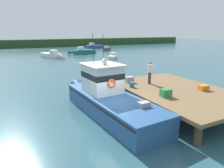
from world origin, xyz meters
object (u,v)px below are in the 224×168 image
object	(u,v)px
moored_boat_far_left	(93,46)
moored_boat_near_channel	(52,55)
moored_boat_far_right	(107,49)
deckhand_by_the_boat	(150,72)
mooring_buoy_channel_marker	(99,72)
crate_stack_near_edge	(203,88)
moored_boat_off_the_point	(113,57)
main_fishing_boat	(107,97)
bait_bucket	(132,85)
crate_stack_mid_dock	(129,80)
crate_single_far	(166,93)
moored_boat_outer_mooring	(82,51)

from	to	relation	value
moored_boat_far_left	moored_boat_near_channel	bearing A→B (deg)	-131.57
moored_boat_near_channel	moored_boat_far_right	world-z (taller)	moored_boat_near_channel
moored_boat_far_left	deckhand_by_the_boat	bearing A→B (deg)	-106.52
mooring_buoy_channel_marker	crate_stack_near_edge	bearing A→B (deg)	-82.88
moored_boat_far_right	moored_boat_far_left	xyz separation A→B (m)	(-0.97, 7.30, 0.16)
crate_stack_near_edge	moored_boat_far_right	size ratio (longest dim) A/B	0.15
moored_boat_off_the_point	moored_boat_far_left	bearing A→B (deg)	77.23
main_fishing_boat	bait_bucket	size ratio (longest dim) A/B	29.14
crate_stack_mid_dock	bait_bucket	size ratio (longest dim) A/B	1.76
main_fishing_boat	crate_single_far	distance (m)	3.51
main_fishing_boat	crate_single_far	xyz separation A→B (m)	(2.90, -1.93, 0.42)
crate_single_far	crate_stack_mid_dock	size ratio (longest dim) A/B	1.00
moored_boat_off_the_point	moored_boat_outer_mooring	size ratio (longest dim) A/B	0.64
crate_stack_mid_dock	moored_boat_far_left	distance (m)	46.35
bait_bucket	main_fishing_boat	bearing A→B (deg)	-161.36
deckhand_by_the_boat	crate_stack_mid_dock	bearing A→B (deg)	136.83
crate_stack_mid_dock	mooring_buoy_channel_marker	size ratio (longest dim) A/B	1.46
crate_stack_mid_dock	bait_bucket	world-z (taller)	crate_stack_mid_dock
moored_boat_far_right	moored_boat_outer_mooring	distance (m)	10.34
moored_boat_near_channel	main_fishing_boat	bearing A→B (deg)	-94.31
moored_boat_near_channel	moored_boat_far_right	xyz separation A→B (m)	(16.02, 9.67, -0.12)
bait_bucket	moored_boat_off_the_point	bearing A→B (deg)	66.21
moored_boat_outer_mooring	moored_boat_off_the_point	bearing A→B (deg)	-76.35
crate_stack_near_edge	bait_bucket	distance (m)	4.69
moored_boat_far_right	moored_boat_outer_mooring	size ratio (longest dim) A/B	0.64
deckhand_by_the_boat	moored_boat_far_left	size ratio (longest dim) A/B	0.26
moored_boat_off_the_point	moored_boat_far_right	world-z (taller)	moored_boat_far_right
moored_boat_near_channel	crate_stack_mid_dock	bearing A→B (deg)	-88.74
deckhand_by_the_boat	moored_boat_near_channel	size ratio (longest dim) A/B	0.29
deckhand_by_the_boat	moored_boat_far_right	size ratio (longest dim) A/B	0.41
bait_bucket	moored_boat_off_the_point	size ratio (longest dim) A/B	0.08
crate_single_far	moored_boat_near_channel	distance (m)	31.00
crate_stack_mid_dock	mooring_buoy_channel_marker	distance (m)	9.67
mooring_buoy_channel_marker	crate_single_far	bearing A→B (deg)	-96.25
crate_single_far	moored_boat_far_left	world-z (taller)	crate_single_far
crate_stack_near_edge	crate_single_far	size ratio (longest dim) A/B	1.00
bait_bucket	moored_boat_near_channel	world-z (taller)	bait_bucket
moored_boat_near_channel	moored_boat_far_right	size ratio (longest dim) A/B	1.43
crate_stack_mid_dock	moored_boat_far_right	bearing A→B (deg)	67.22
moored_boat_off_the_point	moored_boat_outer_mooring	bearing A→B (deg)	103.65
crate_single_far	crate_stack_mid_dock	bearing A→B (deg)	91.70
moored_boat_far_left	mooring_buoy_channel_marker	bearing A→B (deg)	-110.43
mooring_buoy_channel_marker	moored_boat_far_left	bearing A→B (deg)	69.57
crate_single_far	moored_boat_outer_mooring	xyz separation A→B (m)	(6.63, 35.03, -0.89)
main_fishing_boat	bait_bucket	bearing A→B (deg)	18.64
moored_boat_near_channel	moored_boat_outer_mooring	size ratio (longest dim) A/B	0.91
crate_single_far	crate_stack_mid_dock	distance (m)	3.92
deckhand_by_the_boat	moored_boat_near_channel	world-z (taller)	deckhand_by_the_boat
deckhand_by_the_boat	moored_boat_off_the_point	xyz separation A→B (m)	(8.13, 21.96, -1.68)
main_fishing_boat	moored_boat_off_the_point	xyz separation A→B (m)	(12.00, 22.92, -0.63)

